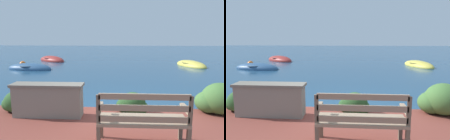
# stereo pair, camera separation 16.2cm
# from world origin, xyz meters

# --- Properties ---
(ground_plane) EXTENTS (80.00, 80.00, 0.00)m
(ground_plane) POSITION_xyz_m (0.00, 0.00, 0.00)
(ground_plane) COLOR navy
(park_bench) EXTENTS (1.44, 0.48, 0.93)m
(park_bench) POSITION_xyz_m (0.33, -1.78, 0.70)
(park_bench) COLOR brown
(park_bench) RESTS_ON patio_terrace
(stone_wall) EXTENTS (1.57, 0.39, 0.74)m
(stone_wall) POSITION_xyz_m (-1.63, -0.61, 0.59)
(stone_wall) COLOR gray
(stone_wall) RESTS_ON patio_terrace
(hedge_clump_far_left) EXTENTS (0.75, 0.54, 0.51)m
(hedge_clump_far_left) POSITION_xyz_m (-2.46, -0.41, 0.44)
(hedge_clump_far_left) COLOR #2D5628
(hedge_clump_far_left) RESTS_ON patio_terrace
(hedge_clump_left) EXTENTS (0.74, 0.53, 0.50)m
(hedge_clump_left) POSITION_xyz_m (0.23, -0.38, 0.44)
(hedge_clump_left) COLOR #284C23
(hedge_clump_left) RESTS_ON patio_terrace
(hedge_clump_centre) EXTENTS (1.06, 0.76, 0.72)m
(hedge_clump_centre) POSITION_xyz_m (2.24, -0.27, 0.53)
(hedge_clump_centre) COLOR #426B33
(hedge_clump_centre) RESTS_ON patio_terrace
(rowboat_nearest) EXTENTS (2.99, 1.59, 0.66)m
(rowboat_nearest) POSITION_xyz_m (-5.65, 6.98, 0.06)
(rowboat_nearest) COLOR #2D517A
(rowboat_nearest) RESTS_ON ground_plane
(rowboat_mid) EXTENTS (1.97, 2.97, 0.66)m
(rowboat_mid) POSITION_xyz_m (4.67, 8.93, 0.06)
(rowboat_mid) COLOR #DBC64C
(rowboat_mid) RESTS_ON ground_plane
(rowboat_far) EXTENTS (3.04, 2.79, 0.73)m
(rowboat_far) POSITION_xyz_m (-5.79, 11.26, 0.06)
(rowboat_far) COLOR #9E2D28
(rowboat_far) RESTS_ON ground_plane
(mooring_buoy) EXTENTS (0.45, 0.45, 0.41)m
(mooring_buoy) POSITION_xyz_m (-7.02, 8.81, 0.07)
(mooring_buoy) COLOR orange
(mooring_buoy) RESTS_ON ground_plane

